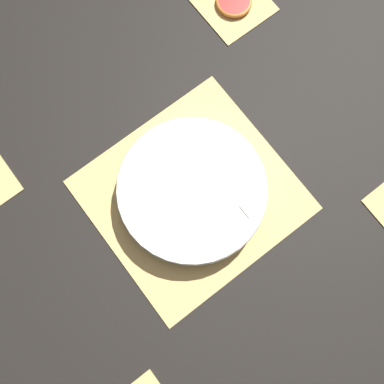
# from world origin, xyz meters

# --- Properties ---
(ground_plane) EXTENTS (6.00, 6.00, 0.00)m
(ground_plane) POSITION_xyz_m (0.00, 0.00, 0.00)
(ground_plane) COLOR black
(bamboo_mat_center) EXTENTS (0.40, 0.38, 0.01)m
(bamboo_mat_center) POSITION_xyz_m (-0.00, 0.00, 0.00)
(bamboo_mat_center) COLOR tan
(bamboo_mat_center) RESTS_ON ground_plane
(coaster_mat_near_left) EXTENTS (0.15, 0.15, 0.01)m
(coaster_mat_near_left) POSITION_xyz_m (-0.35, -0.30, 0.00)
(coaster_mat_near_left) COLOR tan
(coaster_mat_near_left) RESTS_ON ground_plane
(fruit_salad_bowl) EXTENTS (0.30, 0.30, 0.06)m
(fruit_salad_bowl) POSITION_xyz_m (0.00, 0.00, 0.04)
(fruit_salad_bowl) COLOR silver
(fruit_salad_bowl) RESTS_ON bamboo_mat_center
(grapefruit_slice) EXTENTS (0.08, 0.08, 0.01)m
(grapefruit_slice) POSITION_xyz_m (-0.35, -0.30, 0.01)
(grapefruit_slice) COLOR #B2231E
(grapefruit_slice) RESTS_ON coaster_mat_near_left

